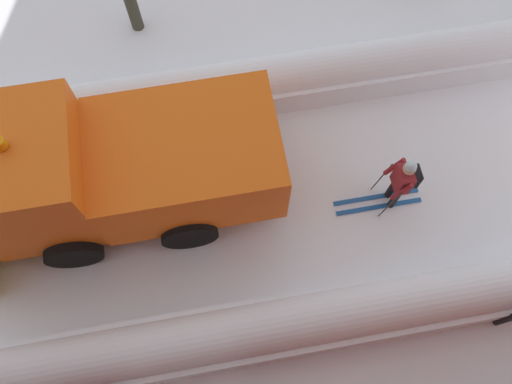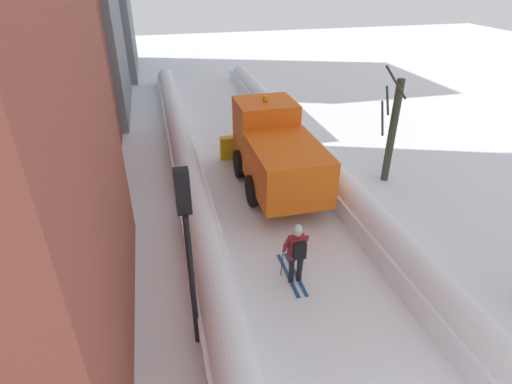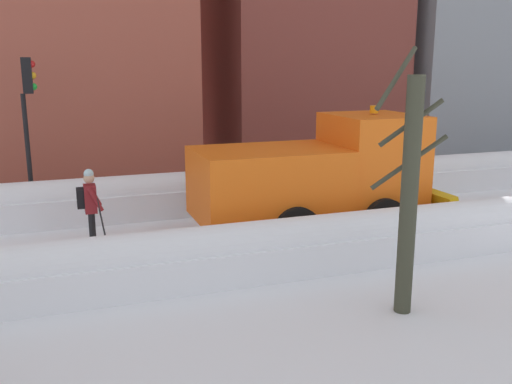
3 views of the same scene
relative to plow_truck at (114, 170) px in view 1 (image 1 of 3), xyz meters
The scene contains 5 objects.
ground_plane 2.18m from the plow_truck, 111.47° to the right, with size 80.00×80.00×0.00m, color white.
snowbank_left 3.61m from the plow_truck, 154.74° to the right, with size 1.10×36.00×1.18m.
snowbank_right 2.67m from the plow_truck, 36.88° to the right, with size 1.10×36.00×1.11m.
plow_truck is the anchor object (origin of this frame).
skier 5.37m from the plow_truck, 100.43° to the right, with size 0.62×1.80×1.81m.
Camera 1 is at (-3.73, 9.63, 10.35)m, focal length 37.44 mm.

